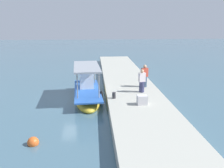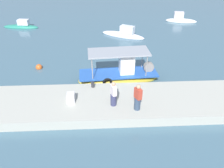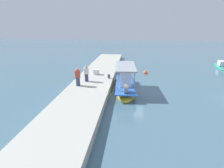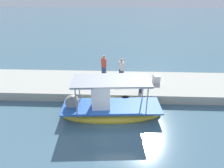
# 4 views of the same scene
# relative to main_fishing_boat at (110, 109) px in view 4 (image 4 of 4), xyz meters

# --- Properties ---
(ground_plane) EXTENTS (120.00, 120.00, 0.00)m
(ground_plane) POSITION_rel_main_fishing_boat_xyz_m (-0.43, 0.66, -0.49)
(ground_plane) COLOR #446677
(dock_quay) EXTENTS (36.00, 4.05, 0.66)m
(dock_quay) POSITION_rel_main_fishing_boat_xyz_m (-0.43, -3.44, -0.16)
(dock_quay) COLOR #ADADA0
(dock_quay) RESTS_ON ground_plane
(main_fishing_boat) EXTENTS (6.48, 2.31, 2.91)m
(main_fishing_boat) POSITION_rel_main_fishing_boat_xyz_m (0.00, 0.00, 0.00)
(main_fishing_boat) COLOR gold
(main_fishing_boat) RESTS_ON ground_plane
(fisherman_near_bollard) EXTENTS (0.48, 0.54, 1.70)m
(fisherman_near_bollard) POSITION_rel_main_fishing_boat_xyz_m (-0.70, -4.02, 0.94)
(fisherman_near_bollard) COLOR #35375B
(fisherman_near_bollard) RESTS_ON dock_quay
(fisherman_by_crate) EXTENTS (0.52, 0.57, 1.78)m
(fisherman_by_crate) POSITION_rel_main_fishing_boat_xyz_m (0.73, -4.52, 0.97)
(fisherman_by_crate) COLOR #34465D
(fisherman_by_crate) RESTS_ON dock_quay
(mooring_bollard) EXTENTS (0.24, 0.24, 0.42)m
(mooring_bollard) POSITION_rel_main_fishing_boat_xyz_m (-2.06, -1.86, 0.38)
(mooring_bollard) COLOR #2D2D33
(mooring_bollard) RESTS_ON dock_quay
(cargo_crate) EXTENTS (0.52, 0.64, 0.59)m
(cargo_crate) POSITION_rel_main_fishing_boat_xyz_m (-3.43, -3.53, 0.46)
(cargo_crate) COLOR silver
(cargo_crate) RESTS_ON dock_quay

